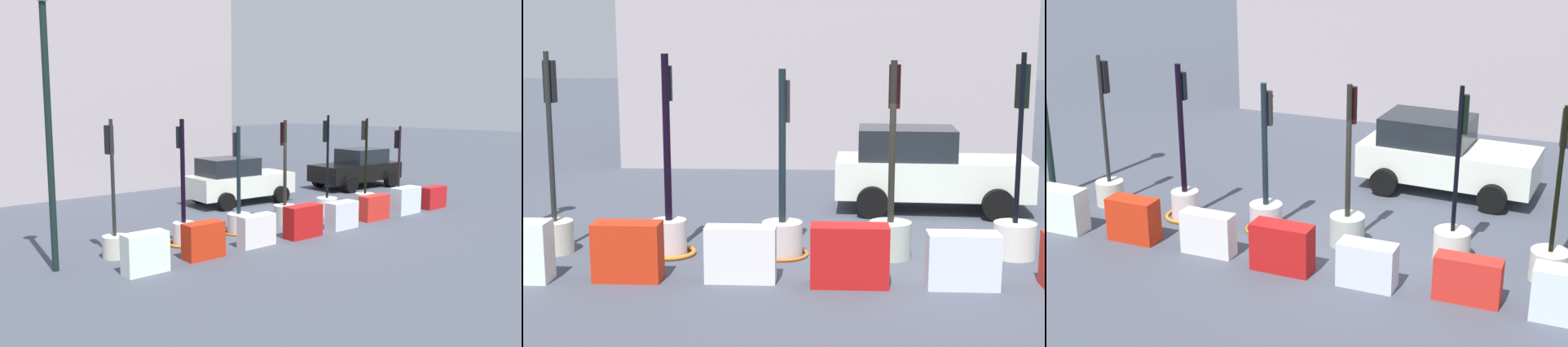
{
  "view_description": "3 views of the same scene",
  "coord_description": "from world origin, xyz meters",
  "views": [
    {
      "loc": [
        -11.06,
        -11.44,
        3.66
      ],
      "look_at": [
        -1.23,
        0.11,
        1.67
      ],
      "focal_mm": 36.8,
      "sensor_mm": 36.0,
      "label": 1
    },
    {
      "loc": [
        -1.24,
        -11.82,
        3.46
      ],
      "look_at": [
        -1.84,
        -0.24,
        1.45
      ],
      "focal_mm": 52.71,
      "sensor_mm": 36.0,
      "label": 2
    },
    {
      "loc": [
        4.31,
        -12.65,
        6.28
      ],
      "look_at": [
        -0.85,
        -0.07,
        1.47
      ],
      "focal_mm": 52.92,
      "sensor_mm": 36.0,
      "label": 3
    }
  ],
  "objects": [
    {
      "name": "traffic_light_2",
      "position": [
        -1.89,
        0.3,
        0.52
      ],
      "size": [
        0.86,
        0.86,
        3.04
      ],
      "color": "beige",
      "rests_on": "ground_plane"
    },
    {
      "name": "car_white_van",
      "position": [
        0.87,
        3.92,
        0.85
      ],
      "size": [
        4.02,
        2.22,
        1.71
      ],
      "color": "silver",
      "rests_on": "ground_plane"
    },
    {
      "name": "construction_barrier_1",
      "position": [
        -4.08,
        -1.14,
        0.43
      ],
      "size": [
        0.99,
        0.46,
        0.87
      ],
      "color": "red",
      "rests_on": "ground_plane"
    },
    {
      "name": "construction_barrier_2",
      "position": [
        -2.42,
        -1.13,
        0.41
      ],
      "size": [
        1.03,
        0.37,
        0.83
      ],
      "color": "silver",
      "rests_on": "ground_plane"
    },
    {
      "name": "traffic_light_0",
      "position": [
        -5.66,
        0.29,
        0.65
      ],
      "size": [
        0.6,
        0.6,
        3.31
      ],
      "color": "beige",
      "rests_on": "ground_plane"
    },
    {
      "name": "construction_barrier_3",
      "position": [
        -0.85,
        -1.25,
        0.45
      ],
      "size": [
        1.11,
        0.46,
        0.89
      ],
      "color": "red",
      "rests_on": "ground_plane"
    },
    {
      "name": "traffic_light_4",
      "position": [
        1.87,
        0.38,
        0.57
      ],
      "size": [
        0.68,
        0.68,
        3.29
      ],
      "color": "silver",
      "rests_on": "ground_plane"
    },
    {
      "name": "ground_plane",
      "position": [
        0.0,
        0.0,
        0.0
      ],
      "size": [
        120.0,
        120.0,
        0.0
      ],
      "primitive_type": "plane",
      "color": "#434754"
    },
    {
      "name": "construction_barrier_4",
      "position": [
        0.75,
        -1.25,
        0.4
      ],
      "size": [
        1.01,
        0.44,
        0.8
      ],
      "color": "silver",
      "rests_on": "ground_plane"
    },
    {
      "name": "traffic_light_1",
      "position": [
        -3.75,
        0.26,
        0.56
      ],
      "size": [
        0.87,
        0.87,
        3.27
      ],
      "color": "silver",
      "rests_on": "ground_plane"
    },
    {
      "name": "traffic_light_3",
      "position": [
        -0.15,
        0.26,
        0.56
      ],
      "size": [
        0.68,
        0.68,
        3.17
      ],
      "color": "#AAB6AB",
      "rests_on": "ground_plane"
    }
  ]
}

